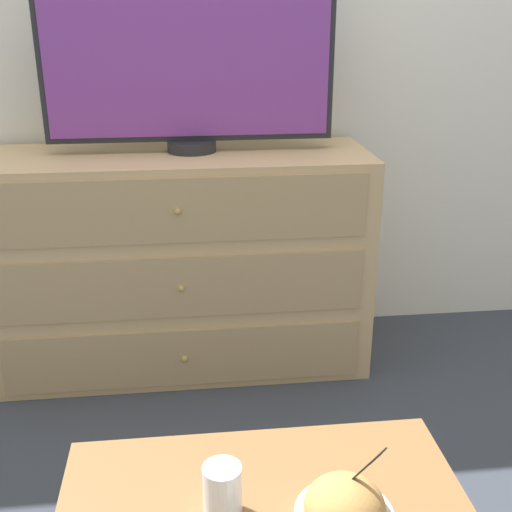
# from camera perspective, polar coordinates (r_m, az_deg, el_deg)

# --- Properties ---
(ground_plane) EXTENTS (12.00, 12.00, 0.00)m
(ground_plane) POSITION_cam_1_polar(r_m,az_deg,el_deg) (2.87, -4.87, -6.20)
(ground_plane) COLOR #383D47
(wall_back) EXTENTS (12.00, 0.05, 2.60)m
(wall_back) POSITION_cam_1_polar(r_m,az_deg,el_deg) (2.57, -5.85, 20.76)
(wall_back) COLOR white
(wall_back) RESTS_ON ground_plane
(dresser) EXTENTS (1.39, 0.50, 0.83)m
(dresser) POSITION_cam_1_polar(r_m,az_deg,el_deg) (2.45, -6.69, -0.55)
(dresser) COLOR tan
(dresser) RESTS_ON ground_plane
(tv) EXTENTS (1.01, 0.18, 0.63)m
(tv) POSITION_cam_1_polar(r_m,az_deg,el_deg) (2.31, -6.02, 17.03)
(tv) COLOR #232328
(tv) RESTS_ON dresser
(takeout_bowl) EXTENTS (0.18, 0.18, 0.20)m
(takeout_bowl) POSITION_cam_1_polar(r_m,az_deg,el_deg) (1.28, 7.85, -21.64)
(takeout_bowl) COLOR silver
(takeout_bowl) RESTS_ON coffee_table
(drink_cup) EXTENTS (0.08, 0.08, 0.11)m
(drink_cup) POSITION_cam_1_polar(r_m,az_deg,el_deg) (1.30, -2.84, -20.36)
(drink_cup) COLOR white
(drink_cup) RESTS_ON coffee_table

